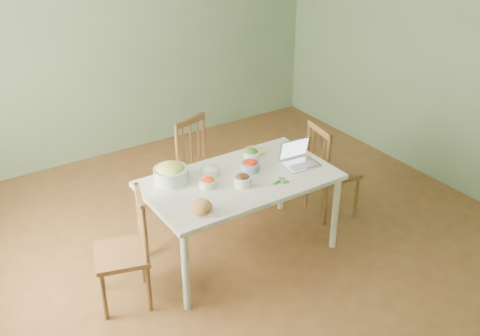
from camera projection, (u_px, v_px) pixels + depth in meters
floor at (245, 242)px, 5.29m from camera, size 5.00×5.00×0.00m
wall_back at (127, 42)px, 6.50m from camera, size 5.00×0.00×2.70m
wall_right at (444, 61)px, 5.85m from camera, size 0.00×5.00×2.70m
dining_table at (240, 216)px, 4.97m from camera, size 1.65×0.93×0.78m
chair_far at (205, 168)px, 5.57m from camera, size 0.52×0.51×0.98m
chair_left at (121, 252)px, 4.35m from camera, size 0.51×0.53×0.97m
chair_right at (333, 169)px, 5.53m from camera, size 0.49×0.50×0.99m
bread_boule at (201, 207)px, 4.28m from camera, size 0.18×0.18×0.11m
butter_stick at (213, 215)px, 4.26m from camera, size 0.10×0.06×0.03m
bowl_squash at (171, 173)px, 4.70m from camera, size 0.33×0.33×0.17m
bowl_carrot at (208, 182)px, 4.64m from camera, size 0.17×0.17×0.08m
bowl_onion at (210, 171)px, 4.82m from camera, size 0.20×0.20×0.09m
bowl_mushroom at (243, 180)px, 4.67m from camera, size 0.20×0.20×0.10m
bowl_redpep at (250, 166)px, 4.89m from camera, size 0.20×0.20×0.10m
bowl_broccoli at (252, 154)px, 5.10m from camera, size 0.15×0.15×0.09m
flatbread at (255, 151)px, 5.24m from camera, size 0.25×0.25×0.02m
basil_bunch at (280, 181)px, 4.73m from camera, size 0.18×0.18×0.02m
laptop at (302, 155)px, 4.95m from camera, size 0.32×0.28×0.21m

